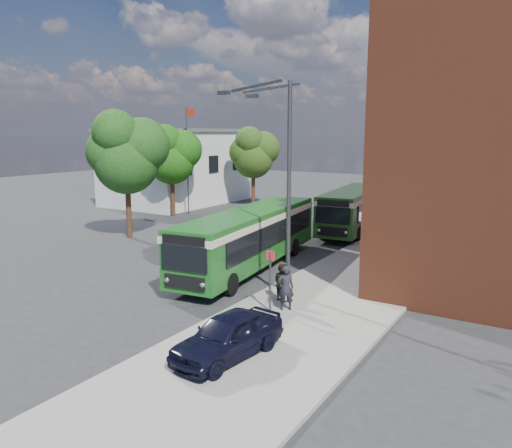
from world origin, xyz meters
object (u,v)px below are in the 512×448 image
Objects in this scene: street_lamp at (281,186)px; bus_rear at (353,206)px; parked_car at (228,335)px; bus_front at (250,233)px.

street_lamp reaches higher than bus_rear.
street_lamp reaches higher than parked_car.
bus_front is 1.22× the size of bus_rear.
street_lamp is 5.55m from bus_front.
bus_front reaches higher than parked_car.
bus_front is at bearing -95.09° from bus_rear.
street_lamp is 7.64m from parked_car.
street_lamp is at bearing -41.39° from bus_front.
parked_car is at bearing -75.27° from street_lamp.
bus_rear is at bearing 84.91° from bus_front.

